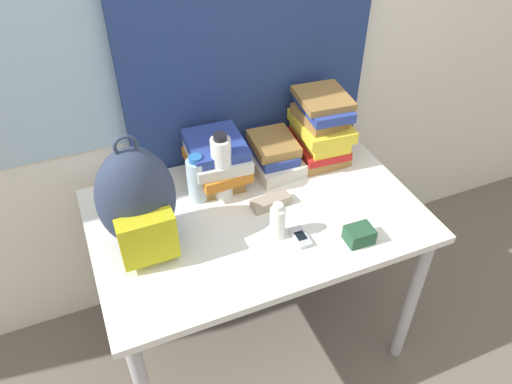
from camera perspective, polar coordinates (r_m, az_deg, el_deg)
name	(u,v)px	position (r m, az deg, el deg)	size (l,w,h in m)	color
wall_back	(206,40)	(1.97, -5.71, 16.94)	(6.00, 0.06, 2.50)	silver
curtain_blue	(250,39)	(1.97, -0.71, 17.12)	(1.03, 0.04, 2.50)	navy
desk	(256,231)	(1.92, 0.00, -4.44)	(1.21, 0.78, 0.77)	silver
backpack	(137,202)	(1.67, -13.42, -1.09)	(0.26, 0.26, 0.44)	#2D3851
book_stack_left	(216,160)	(1.95, -4.55, 3.70)	(0.23, 0.29, 0.19)	olive
book_stack_center	(272,154)	(2.05, 1.86, 4.33)	(0.21, 0.28, 0.13)	silver
book_stack_right	(319,128)	(2.08, 7.26, 7.23)	(0.23, 0.29, 0.29)	olive
water_bottle	(197,179)	(1.87, -6.74, 1.48)	(0.08, 0.08, 0.20)	silver
sports_bottle	(222,167)	(1.85, -3.94, 2.84)	(0.08, 0.08, 0.28)	white
sunscreen_bottle	(278,222)	(1.73, 2.48, -3.40)	(0.05, 0.05, 0.15)	white
cell_phone	(301,237)	(1.76, 5.12, -5.18)	(0.05, 0.10, 0.02)	#B7BCC6
sunglasses_case	(271,202)	(1.88, 1.69, -1.15)	(0.15, 0.07, 0.04)	gray
camera_pouch	(359,235)	(1.77, 11.72, -4.81)	(0.10, 0.08, 0.06)	#234C33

